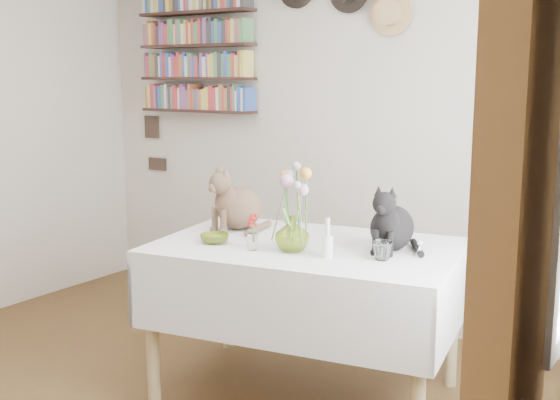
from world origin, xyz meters
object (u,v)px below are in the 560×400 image
Objects in this scene: tabby_cat at (240,196)px; flower_vase at (292,234)px; black_cat at (392,216)px; bookshelf_unit at (197,51)px; dining_table at (307,282)px.

flower_vase is (0.52, -0.27, -0.10)m from tabby_cat.
black_cat is 2.45m from bookshelf_unit.
flower_vase is at bearing -148.52° from black_cat.
black_cat is at bearing 19.12° from dining_table.
tabby_cat reaches higher than flower_vase.
flower_vase reaches higher than dining_table.
flower_vase is 0.18× the size of bookshelf_unit.
flower_vase is 2.31m from bookshelf_unit.
bookshelf_unit is (-1.66, 1.12, 1.23)m from dining_table.
tabby_cat reaches higher than black_cat.
flower_vase is at bearing -85.78° from dining_table.
bookshelf_unit is (-2.07, 0.98, 0.86)m from black_cat.
bookshelf_unit is at bearing 145.96° from dining_table.
black_cat is at bearing 37.38° from flower_vase.
dining_table is 4.53× the size of tabby_cat.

